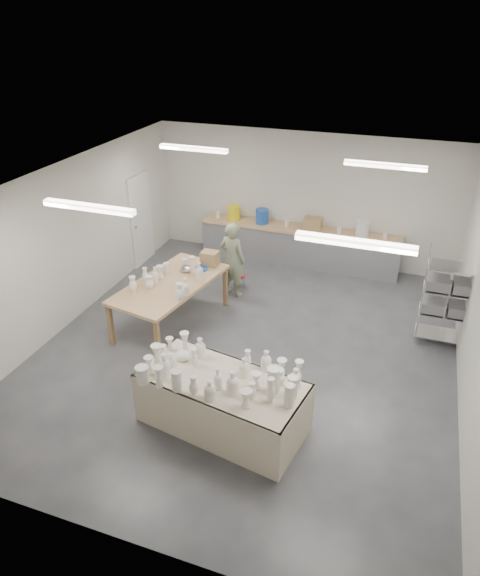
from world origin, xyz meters
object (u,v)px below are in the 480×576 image
at_px(drying_table, 222,400).
at_px(red_stool, 237,276).
at_px(work_table, 174,281).
at_px(potter, 233,260).

distance_m(drying_table, red_stool, 4.14).
relative_size(work_table, potter, 1.57).
xyz_separation_m(work_table, potter, (0.65, 1.39, -0.07)).
xyz_separation_m(work_table, red_stool, (0.65, 1.66, -0.57)).
height_order(potter, red_stool, potter).
xyz_separation_m(drying_table, red_stool, (-1.20, 3.97, -0.15)).
distance_m(work_table, potter, 1.53).
bearing_deg(red_stool, drying_table, -73.20).
distance_m(drying_table, potter, 3.90).
bearing_deg(work_table, potter, 74.95).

